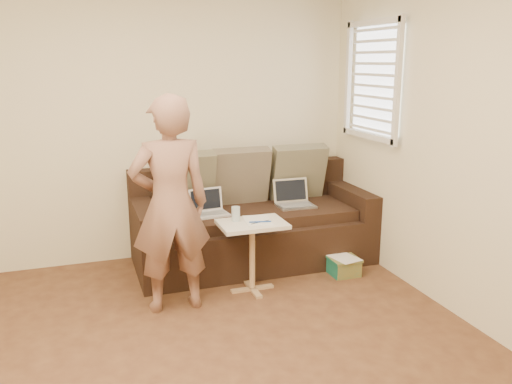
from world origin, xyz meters
TOP-DOWN VIEW (x-y plane):
  - floor at (0.00, 0.00)m, footprint 4.50×4.50m
  - wall_back at (0.00, 2.25)m, footprint 4.00×0.00m
  - wall_right at (2.00, 0.00)m, footprint 0.00×4.50m
  - window_blinds at (1.95, 1.50)m, footprint 0.12×0.88m
  - sofa at (0.90, 1.77)m, footprint 2.20×0.95m
  - pillow_left at (0.30, 1.97)m, footprint 0.55×0.29m
  - pillow_mid at (0.85, 2.00)m, footprint 0.55×0.27m
  - pillow_right at (1.45, 2.00)m, footprint 0.55×0.28m
  - laptop_silver at (1.31, 1.72)m, footprint 0.36×0.26m
  - laptop_white at (0.47, 1.70)m, footprint 0.34×0.26m
  - person at (0.00, 1.05)m, footprint 0.61×0.42m
  - side_table at (0.68, 1.15)m, footprint 0.54×0.38m
  - drinking_glass at (0.57, 1.23)m, footprint 0.07×0.07m
  - scissors at (0.74, 1.11)m, footprint 0.19×0.12m
  - paper_on_table at (0.74, 1.18)m, footprint 0.25×0.33m
  - striped_box at (1.56, 1.20)m, footprint 0.26×0.26m

SIDE VIEW (x-z plane):
  - floor at x=0.00m, z-range 0.00..0.00m
  - striped_box at x=1.56m, z-range 0.00..0.16m
  - side_table at x=0.68m, z-range 0.00..0.59m
  - sofa at x=0.90m, z-range 0.00..0.85m
  - laptop_silver at x=1.31m, z-range 0.40..0.64m
  - laptop_white at x=0.47m, z-range 0.41..0.63m
  - paper_on_table at x=0.74m, z-range 0.59..0.60m
  - scissors at x=0.74m, z-range 0.59..0.61m
  - drinking_glass at x=0.57m, z-range 0.59..0.71m
  - pillow_left at x=0.30m, z-range 0.51..1.07m
  - pillow_mid at x=0.85m, z-range 0.51..1.07m
  - pillow_right at x=1.45m, z-range 0.51..1.07m
  - person at x=0.00m, z-range 0.00..1.66m
  - wall_back at x=0.00m, z-range -0.70..3.30m
  - wall_right at x=2.00m, z-range -0.95..3.55m
  - window_blinds at x=1.95m, z-range 1.16..2.24m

